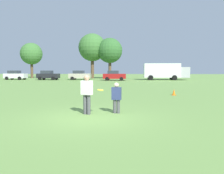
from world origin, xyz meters
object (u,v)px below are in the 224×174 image
at_px(traffic_cone, 174,92).
at_px(parked_car_near_right, 114,75).
at_px(box_truck, 165,71).
at_px(player_thrower, 87,92).
at_px(player_defender, 116,96).
at_px(parked_car_center, 48,75).
at_px(parked_car_mid_left, 15,75).
at_px(frisbee, 100,90).
at_px(parked_car_mid_right, 80,75).

bearing_deg(traffic_cone, parked_car_near_right, 103.30).
bearing_deg(box_truck, player_thrower, -106.53).
relative_size(player_defender, parked_car_near_right, 0.33).
bearing_deg(player_defender, parked_car_center, 114.01).
xyz_separation_m(player_thrower, parked_car_mid_left, (-19.64, 32.61, -0.05)).
bearing_deg(parked_car_mid_left, traffic_cone, -44.90).
bearing_deg(parked_car_near_right, player_thrower, -90.14).
height_order(parked_car_near_right, box_truck, box_truck).
relative_size(player_thrower, box_truck, 0.20).
xyz_separation_m(player_defender, frisbee, (-0.68, -0.42, 0.32)).
xyz_separation_m(parked_car_mid_left, parked_car_center, (6.68, -0.30, 0.00)).
xyz_separation_m(traffic_cone, parked_car_center, (-18.53, 24.82, 0.69)).
bearing_deg(traffic_cone, frisbee, -122.97).
distance_m(parked_car_near_right, box_truck, 10.08).
xyz_separation_m(player_thrower, player_defender, (1.30, 0.29, -0.20)).
height_order(traffic_cone, parked_car_center, parked_car_center).
relative_size(parked_car_center, parked_car_mid_right, 1.00).
height_order(player_defender, parked_car_mid_left, parked_car_mid_left).
bearing_deg(frisbee, parked_car_mid_left, 121.76).
relative_size(parked_car_mid_left, box_truck, 0.50).
distance_m(parked_car_mid_right, parked_car_near_right, 7.21).
bearing_deg(frisbee, parked_car_mid_right, 102.70).
height_order(parked_car_center, parked_car_near_right, same).
relative_size(player_defender, parked_car_center, 0.33).
bearing_deg(parked_car_mid_right, box_truck, 0.98).
bearing_deg(parked_car_near_right, box_truck, 13.92).
bearing_deg(frisbee, player_defender, 31.70).
height_order(parked_car_center, box_truck, box_truck).
bearing_deg(parked_car_near_right, parked_car_center, 173.00).
xyz_separation_m(traffic_cone, parked_car_mid_right, (-12.37, 25.35, 0.69)).
xyz_separation_m(frisbee, parked_car_mid_left, (-20.26, 32.74, -0.17)).
bearing_deg(player_thrower, frisbee, -11.49).
height_order(player_thrower, player_defender, player_thrower).
height_order(frisbee, box_truck, box_truck).
bearing_deg(box_truck, parked_car_mid_left, -179.00).
distance_m(parked_car_mid_left, parked_car_center, 6.69).
xyz_separation_m(frisbee, parked_car_center, (-13.58, 32.44, -0.17)).
bearing_deg(parked_car_mid_right, player_thrower, -78.28).
bearing_deg(parked_car_near_right, parked_car_mid_right, 162.80).
bearing_deg(parked_car_center, box_truck, 2.05).
bearing_deg(parked_car_mid_left, box_truck, 1.00).
distance_m(traffic_cone, parked_car_near_right, 23.87).
relative_size(traffic_cone, parked_car_center, 0.11).
height_order(traffic_cone, parked_car_mid_right, parked_car_mid_right).
xyz_separation_m(player_thrower, box_truck, (9.83, 33.13, 0.78)).
bearing_deg(parked_car_center, player_thrower, -68.14).
bearing_deg(frisbee, parked_car_near_right, 91.01).
relative_size(frisbee, traffic_cone, 0.57).
relative_size(parked_car_center, parked_car_near_right, 1.00).
distance_m(traffic_cone, parked_car_mid_right, 28.22).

